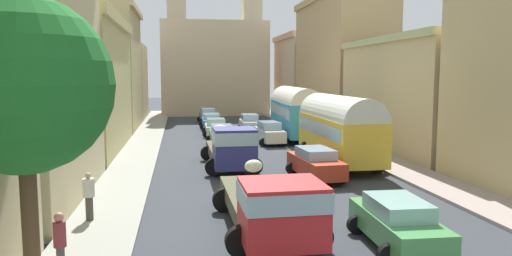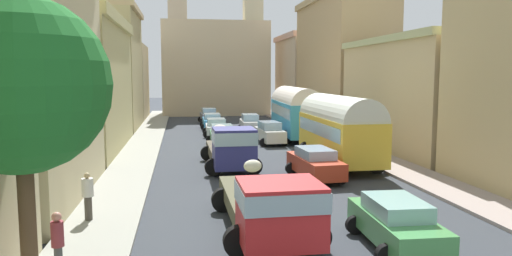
# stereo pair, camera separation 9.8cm
# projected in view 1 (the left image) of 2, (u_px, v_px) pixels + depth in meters

# --- Properties ---
(ground_plane) EXTENTS (154.00, 154.00, 0.00)m
(ground_plane) POSITION_uv_depth(u_px,v_px,m) (247.00, 149.00, 32.97)
(ground_plane) COLOR #353A41
(sidewalk_left) EXTENTS (2.50, 70.00, 0.14)m
(sidewalk_left) POSITION_uv_depth(u_px,v_px,m) (140.00, 150.00, 31.80)
(sidewalk_left) COLOR #99998F
(sidewalk_left) RESTS_ON ground
(sidewalk_right) EXTENTS (2.50, 70.00, 0.14)m
(sidewalk_right) POSITION_uv_depth(u_px,v_px,m) (346.00, 145.00, 34.12)
(sidewalk_right) COLOR #A1928B
(sidewalk_right) RESTS_ON ground
(building_left_1) EXTENTS (6.05, 10.55, 10.68)m
(building_left_1) POSITION_uv_depth(u_px,v_px,m) (8.00, 69.00, 18.56)
(building_left_1) COLOR beige
(building_left_1) RESTS_ON ground
(building_left_2) EXTENTS (5.62, 14.14, 9.03)m
(building_left_2) POSITION_uv_depth(u_px,v_px,m) (81.00, 84.00, 31.41)
(building_left_2) COLOR tan
(building_left_2) RESTS_ON ground
(building_left_3) EXTENTS (6.46, 11.04, 11.33)m
(building_left_3) POSITION_uv_depth(u_px,v_px,m) (105.00, 69.00, 44.25)
(building_left_3) COLOR tan
(building_left_3) RESTS_ON ground
(building_left_4) EXTENTS (5.13, 9.68, 8.60)m
(building_left_4) POSITION_uv_depth(u_px,v_px,m) (123.00, 82.00, 55.06)
(building_left_4) COLOR tan
(building_left_4) RESTS_ON ground
(building_right_2) EXTENTS (4.75, 13.83, 7.64)m
(building_right_2) POSITION_uv_depth(u_px,v_px,m) (409.00, 94.00, 31.74)
(building_right_2) COLOR tan
(building_right_2) RESTS_ON ground
(building_right_3) EXTENTS (5.89, 15.00, 12.77)m
(building_right_3) POSITION_uv_depth(u_px,v_px,m) (341.00, 62.00, 46.42)
(building_right_3) COLOR tan
(building_right_3) RESTS_ON ground
(building_right_4) EXTENTS (5.80, 11.66, 10.20)m
(building_right_4) POSITION_uv_depth(u_px,v_px,m) (303.00, 75.00, 60.28)
(building_right_4) COLOR beige
(building_right_4) RESTS_ON ground
(distant_church) EXTENTS (13.55, 6.82, 18.50)m
(distant_church) POSITION_uv_depth(u_px,v_px,m) (214.00, 64.00, 61.33)
(distant_church) COLOR beige
(distant_church) RESTS_ON ground
(parked_bus_0) EXTENTS (3.40, 8.34, 3.98)m
(parked_bus_0) POSITION_uv_depth(u_px,v_px,m) (339.00, 127.00, 26.85)
(parked_bus_0) COLOR yellow
(parked_bus_0) RESTS_ON ground
(parked_bus_1) EXTENTS (3.61, 9.94, 4.16)m
(parked_bus_1) POSITION_uv_depth(u_px,v_px,m) (294.00, 110.00, 38.26)
(parked_bus_1) COLOR teal
(parked_bus_1) RESTS_ON ground
(cargo_truck_0) EXTENTS (3.20, 7.56, 2.18)m
(cargo_truck_0) POSITION_uv_depth(u_px,v_px,m) (271.00, 203.00, 14.73)
(cargo_truck_0) COLOR red
(cargo_truck_0) RESTS_ON ground
(cargo_truck_1) EXTENTS (3.01, 7.36, 2.46)m
(cargo_truck_1) POSITION_uv_depth(u_px,v_px,m) (231.00, 147.00, 25.39)
(cargo_truck_1) COLOR navy
(cargo_truck_1) RESTS_ON ground
(car_0) EXTENTS (2.32, 3.84, 1.54)m
(car_0) POSITION_uv_depth(u_px,v_px,m) (222.00, 135.00, 34.34)
(car_0) COLOR #4B8B56
(car_0) RESTS_ON ground
(car_1) EXTENTS (2.35, 3.77, 1.49)m
(car_1) POSITION_uv_depth(u_px,v_px,m) (216.00, 127.00, 39.74)
(car_1) COLOR silver
(car_1) RESTS_ON ground
(car_2) EXTENTS (2.29, 4.35, 1.47)m
(car_2) POSITION_uv_depth(u_px,v_px,m) (211.00, 121.00, 45.13)
(car_2) COLOR #3A90CB
(car_2) RESTS_ON ground
(car_3) EXTENTS (2.26, 3.99, 1.62)m
(car_3) POSITION_uv_depth(u_px,v_px,m) (208.00, 116.00, 50.52)
(car_3) COLOR slate
(car_3) RESTS_ON ground
(car_4) EXTENTS (2.31, 4.21, 1.48)m
(car_4) POSITION_uv_depth(u_px,v_px,m) (397.00, 223.00, 14.06)
(car_4) COLOR #4A9853
(car_4) RESTS_ON ground
(car_5) EXTENTS (2.42, 4.43, 1.54)m
(car_5) POSITION_uv_depth(u_px,v_px,m) (315.00, 163.00, 23.36)
(car_5) COLOR #B9371F
(car_5) RESTS_ON ground
(car_6) EXTENTS (2.27, 4.34, 1.67)m
(car_6) POSITION_uv_depth(u_px,v_px,m) (269.00, 133.00, 35.38)
(car_6) COLOR silver
(car_6) RESTS_ON ground
(car_7) EXTENTS (2.20, 4.03, 1.67)m
(car_7) POSITION_uv_depth(u_px,v_px,m) (249.00, 124.00, 41.98)
(car_7) COLOR silver
(car_7) RESTS_ON ground
(pedestrian_0) EXTENTS (0.42, 0.42, 1.87)m
(pedestrian_0) POSITION_uv_depth(u_px,v_px,m) (60.00, 244.00, 11.34)
(pedestrian_0) COLOR #454B4A
(pedestrian_0) RESTS_ON ground
(pedestrian_1) EXTENTS (0.56, 0.56, 1.80)m
(pedestrian_1) POSITION_uv_depth(u_px,v_px,m) (89.00, 195.00, 16.23)
(pedestrian_1) COLOR #454138
(pedestrian_1) RESTS_ON ground
(roadside_tree_0) EXTENTS (3.86, 3.86, 6.86)m
(roadside_tree_0) POSITION_uv_depth(u_px,v_px,m) (23.00, 86.00, 10.07)
(roadside_tree_0) COLOR brown
(roadside_tree_0) RESTS_ON ground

